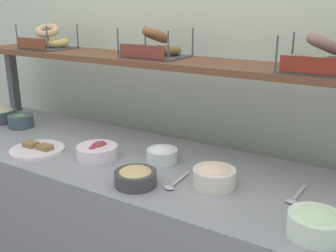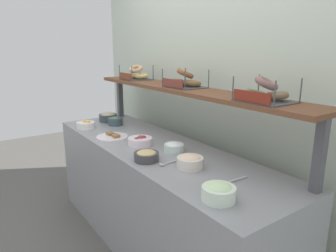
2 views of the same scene
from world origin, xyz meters
TOP-DOWN VIEW (x-y plane):
  - back_wall at (0.00, 0.55)m, footprint 3.57×0.06m
  - deli_counter at (0.00, 0.00)m, footprint 2.37×0.70m
  - shelf_riser_left at (-1.12, 0.27)m, footprint 0.05×0.05m
  - upper_shelf at (0.00, 0.27)m, footprint 2.33×0.32m
  - bowl_hummus at (0.23, -0.21)m, footprint 0.17×0.17m
  - bowl_potato_salad at (0.49, -0.06)m, footprint 0.17×0.17m
  - bowl_scallion_spread at (0.90, -0.21)m, footprint 0.17×0.17m
  - bowl_beet_salad at (-0.10, -0.08)m, footprint 0.19×0.19m
  - bowl_veggie_mix at (-0.79, 0.04)m, footprint 0.14×0.14m
  - bowl_tuna_salad at (-0.97, 0.05)m, footprint 0.18×0.18m
  - bowl_cream_cheese at (0.18, 0.04)m, footprint 0.14×0.14m
  - serving_plate_white at (-0.40, -0.17)m, footprint 0.26×0.26m
  - serving_spoon_near_plate at (0.36, -0.14)m, footprint 0.04×0.18m
  - serving_spoon_by_edge at (0.79, -0.00)m, footprint 0.04×0.18m
  - bagel_basket_plain at (-0.76, 0.27)m, footprint 0.27×0.26m
  - bagel_basket_cinnamon_raisin at (-0.01, 0.28)m, footprint 0.30×0.24m
  - bagel_basket_poppy at (0.78, 0.25)m, footprint 0.30×0.25m

SIDE VIEW (x-z plane):
  - deli_counter at x=0.00m, z-range 0.00..0.85m
  - serving_spoon_near_plate at x=0.36m, z-range 0.85..0.86m
  - serving_spoon_by_edge at x=0.79m, z-range 0.85..0.86m
  - serving_plate_white at x=-0.40m, z-range 0.84..0.88m
  - bowl_beet_salad at x=-0.10m, z-range 0.84..0.92m
  - bowl_hummus at x=0.23m, z-range 0.85..0.92m
  - bowl_cream_cheese at x=0.18m, z-range 0.85..0.92m
  - bowl_veggie_mix at x=-0.79m, z-range 0.85..0.93m
  - bowl_potato_salad at x=0.49m, z-range 0.85..0.94m
  - bowl_scallion_spread at x=0.90m, z-range 0.85..0.94m
  - bowl_tuna_salad at x=-0.97m, z-range 0.85..0.94m
  - shelf_riser_left at x=-1.12m, z-range 0.85..1.25m
  - back_wall at x=0.00m, z-range 0.00..2.40m
  - upper_shelf at x=0.00m, z-range 1.25..1.28m
  - bagel_basket_cinnamon_raisin at x=-0.01m, z-range 1.25..1.40m
  - bagel_basket_plain at x=-0.76m, z-range 1.26..1.40m
  - bagel_basket_poppy at x=0.78m, z-range 1.25..1.41m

